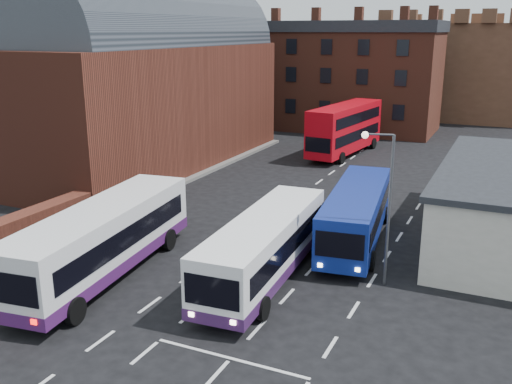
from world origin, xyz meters
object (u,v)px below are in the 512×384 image
at_px(bus_blue, 357,212).
at_px(bus_red_double, 345,129).
at_px(bus_white_inbound, 265,244).
at_px(bus_white_outbound, 103,236).
at_px(street_lamp, 384,195).

distance_m(bus_blue, bus_red_double, 23.08).
height_order(bus_white_inbound, bus_blue, bus_white_inbound).
bearing_deg(bus_blue, bus_red_double, -79.48).
relative_size(bus_white_outbound, bus_blue, 1.11).
height_order(bus_white_inbound, bus_red_double, bus_red_double).
xyz_separation_m(bus_white_outbound, bus_red_double, (2.60, 31.16, 0.46)).
height_order(bus_red_double, street_lamp, street_lamp).
bearing_deg(bus_blue, street_lamp, 109.81).
bearing_deg(bus_white_outbound, bus_blue, 36.66).
bearing_deg(street_lamp, bus_white_outbound, -159.38).
bearing_deg(bus_blue, bus_white_inbound, 61.35).
bearing_deg(bus_red_double, bus_blue, 114.56).
relative_size(bus_blue, street_lamp, 1.61).
bearing_deg(bus_red_double, bus_white_outbound, 92.02).
height_order(bus_blue, street_lamp, street_lamp).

